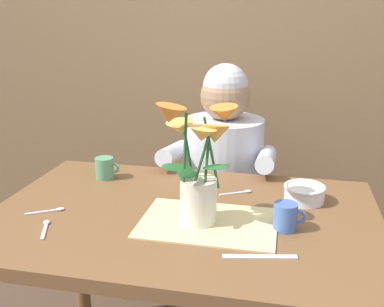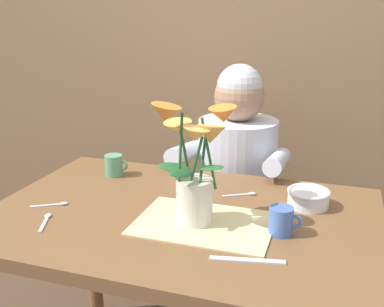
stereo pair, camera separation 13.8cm
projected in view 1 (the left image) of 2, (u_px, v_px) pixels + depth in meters
name	position (u px, v px, depth m)	size (l,w,h in m)	color
wood_panel_backdrop	(232.00, 30.00, 2.22)	(4.00, 0.10, 2.50)	brown
dining_table	(183.00, 241.00, 1.42)	(1.20, 0.80, 0.74)	brown
seated_person	(223.00, 193.00, 2.02)	(0.45, 0.47, 1.14)	#4C4C56
striped_placemat	(208.00, 223.00, 1.33)	(0.40, 0.28, 0.01)	beige
flower_vase	(199.00, 165.00, 1.28)	(0.24, 0.25, 0.36)	silver
ceramic_bowl	(304.00, 193.00, 1.48)	(0.14, 0.14, 0.06)	white
dinner_knife	(260.00, 257.00, 1.14)	(0.19, 0.02, 0.01)	silver
tea_cup	(105.00, 168.00, 1.68)	(0.09, 0.07, 0.08)	#569970
coffee_cup	(286.00, 217.00, 1.28)	(0.09, 0.07, 0.08)	#476BB7
spoon_0	(46.00, 226.00, 1.30)	(0.06, 0.12, 0.01)	silver
spoon_1	(52.00, 210.00, 1.41)	(0.11, 0.08, 0.01)	silver
spoon_2	(241.00, 192.00, 1.55)	(0.11, 0.07, 0.01)	silver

